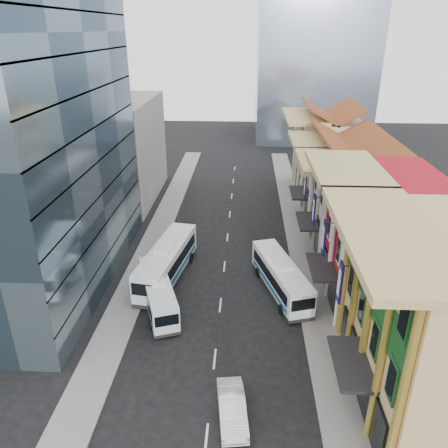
# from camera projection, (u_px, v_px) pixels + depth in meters

# --- Properties ---
(sidewalk_right) EXTENTS (3.00, 90.00, 0.15)m
(sidewalk_right) POSITION_uv_depth(u_px,v_px,m) (306.00, 268.00, 45.17)
(sidewalk_right) COLOR slate
(sidewalk_right) RESTS_ON ground
(sidewalk_left) EXTENTS (3.00, 90.00, 0.15)m
(sidewalk_left) POSITION_uv_depth(u_px,v_px,m) (144.00, 264.00, 45.99)
(sidewalk_left) COLOR slate
(sidewalk_left) RESTS_ON ground
(shophouse_tan) EXTENTS (8.00, 14.00, 12.00)m
(shophouse_tan) POSITION_uv_depth(u_px,v_px,m) (436.00, 325.00, 26.99)
(shophouse_tan) COLOR #D4B17A
(shophouse_tan) RESTS_ON ground
(shophouse_red) EXTENTS (8.00, 10.00, 12.00)m
(shophouse_red) POSITION_uv_depth(u_px,v_px,m) (382.00, 239.00, 37.92)
(shophouse_red) COLOR #AA131D
(shophouse_red) RESTS_ON ground
(shophouse_cream_near) EXTENTS (8.00, 9.00, 10.00)m
(shophouse_cream_near) POSITION_uv_depth(u_px,v_px,m) (356.00, 209.00, 46.98)
(shophouse_cream_near) COLOR beige
(shophouse_cream_near) RESTS_ON ground
(shophouse_cream_mid) EXTENTS (8.00, 9.00, 10.00)m
(shophouse_cream_mid) POSITION_uv_depth(u_px,v_px,m) (340.00, 182.00, 55.18)
(shophouse_cream_mid) COLOR beige
(shophouse_cream_mid) RESTS_ON ground
(shophouse_cream_far) EXTENTS (8.00, 12.00, 11.00)m
(shophouse_cream_far) POSITION_uv_depth(u_px,v_px,m) (327.00, 156.00, 64.54)
(shophouse_cream_far) COLOR beige
(shophouse_cream_far) RESTS_ON ground
(office_tower) EXTENTS (12.00, 26.00, 30.00)m
(office_tower) POSITION_uv_depth(u_px,v_px,m) (26.00, 127.00, 37.55)
(office_tower) COLOR #364A56
(office_tower) RESTS_ON ground
(office_block_far) EXTENTS (10.00, 18.00, 14.00)m
(office_block_far) POSITION_uv_depth(u_px,v_px,m) (119.00, 150.00, 61.73)
(office_block_far) COLOR gray
(office_block_far) RESTS_ON ground
(bus_left_near) EXTENTS (5.28, 9.65, 3.03)m
(bus_left_near) POSITION_uv_depth(u_px,v_px,m) (158.00, 292.00, 38.44)
(bus_left_near) COLOR silver
(bus_left_near) RESTS_ON ground
(bus_left_far) EXTENTS (4.63, 12.06, 3.77)m
(bus_left_far) POSITION_uv_depth(u_px,v_px,m) (167.00, 261.00, 42.74)
(bus_left_far) COLOR silver
(bus_left_far) RESTS_ON ground
(bus_right) EXTENTS (5.37, 10.65, 3.33)m
(bus_right) POSITION_uv_depth(u_px,v_px,m) (281.00, 276.00, 40.58)
(bus_right) COLOR white
(bus_right) RESTS_ON ground
(sedan_right) EXTENTS (2.30, 4.98, 1.58)m
(sedan_right) POSITION_uv_depth(u_px,v_px,m) (232.00, 408.00, 27.61)
(sedan_right) COLOR silver
(sedan_right) RESTS_ON ground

